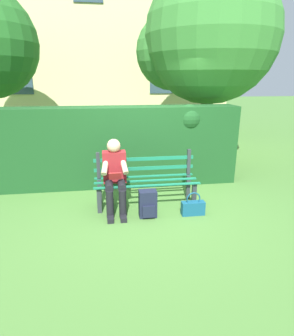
{
  "coord_description": "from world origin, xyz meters",
  "views": [
    {
      "loc": [
        0.62,
        4.47,
        2.11
      ],
      "look_at": [
        0.0,
        0.1,
        0.71
      ],
      "focal_mm": 30.14,
      "sensor_mm": 36.0,
      "label": 1
    }
  ],
  "objects": [
    {
      "name": "handbag",
      "position": [
        -0.7,
        0.47,
        0.13
      ],
      "size": [
        0.37,
        0.13,
        0.39
      ],
      "color": "navy",
      "rests_on": "ground"
    },
    {
      "name": "ground",
      "position": [
        0.0,
        0.0,
        0.0
      ],
      "size": [
        60.0,
        60.0,
        0.0
      ],
      "primitive_type": "plane",
      "color": "#477533"
    },
    {
      "name": "person_seated",
      "position": [
        0.53,
        0.1,
        0.63
      ],
      "size": [
        0.44,
        0.73,
        1.19
      ],
      "color": "maroon",
      "rests_on": "ground"
    },
    {
      "name": "tree",
      "position": [
        -1.73,
        -2.5,
        3.0
      ],
      "size": [
        3.26,
        3.11,
        4.62
      ],
      "color": "brown",
      "rests_on": "ground"
    },
    {
      "name": "backpack",
      "position": [
        0.03,
        0.43,
        0.22
      ],
      "size": [
        0.28,
        0.26,
        0.44
      ],
      "color": "#191E33",
      "rests_on": "ground"
    },
    {
      "name": "park_bench",
      "position": [
        0.0,
        -0.07,
        0.44
      ],
      "size": [
        1.76,
        0.52,
        0.92
      ],
      "color": "#2D3338",
      "rests_on": "ground"
    },
    {
      "name": "hedge_backdrop",
      "position": [
        0.48,
        -1.14,
        0.83
      ],
      "size": [
        5.0,
        0.68,
        1.63
      ],
      "color": "#19471E",
      "rests_on": "ground"
    },
    {
      "name": "building_facade",
      "position": [
        1.02,
        -6.9,
        3.99
      ],
      "size": [
        9.44,
        2.96,
        7.97
      ],
      "color": "beige",
      "rests_on": "ground"
    }
  ]
}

